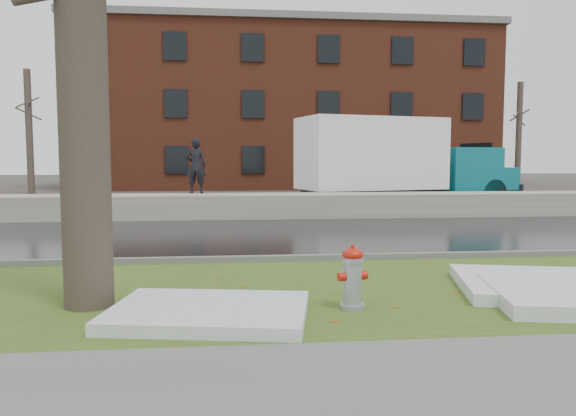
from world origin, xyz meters
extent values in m
plane|color=#47423D|center=(0.00, 0.00, 0.00)|extent=(120.00, 120.00, 0.00)
cube|color=#314B19|center=(0.00, -1.25, 0.02)|extent=(60.00, 4.50, 0.04)
cube|color=slate|center=(0.00, -5.00, 0.03)|extent=(60.00, 3.00, 0.05)
cube|color=black|center=(0.00, 4.50, 0.01)|extent=(60.00, 7.00, 0.03)
cube|color=slate|center=(0.00, 13.00, 0.01)|extent=(60.00, 9.00, 0.03)
cube|color=slate|center=(0.00, 1.00, 0.07)|extent=(60.00, 0.15, 0.14)
cube|color=#ACA89D|center=(0.00, 8.70, 0.38)|extent=(60.00, 1.60, 0.75)
cube|color=brown|center=(2.00, 30.00, 5.00)|extent=(26.00, 12.00, 10.00)
cylinder|color=brown|center=(-12.00, 22.00, 3.25)|extent=(0.36, 0.36, 6.50)
cylinder|color=brown|center=(-12.00, 22.00, 4.20)|extent=(0.84, 1.62, 0.73)
cylinder|color=brown|center=(-12.00, 22.00, 5.10)|extent=(1.08, 1.26, 0.66)
cylinder|color=brown|center=(-12.00, 22.00, 3.60)|extent=(1.40, 0.61, 0.63)
cylinder|color=brown|center=(-6.00, 26.00, 3.25)|extent=(0.36, 0.36, 6.50)
cylinder|color=brown|center=(-6.00, 26.00, 4.20)|extent=(0.84, 1.62, 0.73)
cylinder|color=brown|center=(-6.00, 26.00, 5.10)|extent=(1.08, 1.26, 0.66)
cylinder|color=brown|center=(-6.00, 26.00, 3.60)|extent=(1.40, 0.61, 0.63)
cylinder|color=brown|center=(16.00, 24.00, 3.25)|extent=(0.36, 0.36, 6.50)
cylinder|color=brown|center=(16.00, 24.00, 4.20)|extent=(0.84, 1.62, 0.73)
cylinder|color=brown|center=(16.00, 24.00, 5.10)|extent=(1.08, 1.26, 0.66)
cylinder|color=brown|center=(16.00, 24.00, 3.60)|extent=(1.40, 0.61, 0.63)
cylinder|color=#979A9F|center=(-0.13, -2.27, 0.37)|extent=(0.26, 0.26, 0.67)
ellipsoid|color=#B31B0E|center=(-0.13, -2.27, 0.71)|extent=(0.31, 0.31, 0.15)
cylinder|color=#B31B0E|center=(-0.13, -2.27, 0.79)|extent=(0.06, 0.06, 0.05)
cylinder|color=#B31B0E|center=(-0.27, -2.30, 0.44)|extent=(0.12, 0.12, 0.10)
cylinder|color=#B31B0E|center=(0.00, -2.24, 0.44)|extent=(0.12, 0.12, 0.10)
cylinder|color=#979A9F|center=(-0.16, -2.13, 0.44)|extent=(0.15, 0.12, 0.13)
cube|color=black|center=(4.90, 12.08, 0.63)|extent=(7.80, 2.79, 0.21)
cube|color=white|center=(3.67, 11.78, 2.05)|extent=(5.69, 3.61, 2.63)
cube|color=#0C6974|center=(7.60, 12.74, 1.46)|extent=(2.73, 2.80, 1.66)
cube|color=#0C6974|center=(8.97, 13.08, 1.07)|extent=(1.64, 2.36, 0.88)
cube|color=black|center=(8.26, 12.90, 2.05)|extent=(0.54, 1.91, 0.88)
cube|color=black|center=(0.55, 11.02, 0.32)|extent=(1.90, 1.53, 0.65)
cylinder|color=black|center=(8.55, 11.92, 0.54)|extent=(1.11, 0.54, 1.07)
cylinder|color=black|center=(8.06, 13.91, 0.54)|extent=(1.11, 0.54, 1.07)
cylinder|color=black|center=(4.20, 10.86, 0.54)|extent=(1.11, 0.54, 1.07)
cylinder|color=black|center=(3.71, 12.84, 0.54)|extent=(1.11, 0.54, 1.07)
cylinder|color=black|center=(2.68, 10.49, 0.54)|extent=(1.11, 0.54, 1.07)
cylinder|color=black|center=(2.20, 12.47, 0.54)|extent=(1.11, 0.54, 1.07)
imported|color=black|center=(-2.66, 9.30, 1.63)|extent=(0.68, 0.48, 1.77)
cube|color=white|center=(2.86, -1.69, 0.12)|extent=(3.00, 2.56, 0.16)
cube|color=white|center=(-1.84, -2.48, 0.11)|extent=(2.45, 1.97, 0.14)
camera|label=1|loc=(-1.60, -8.80, 1.85)|focal=35.00mm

